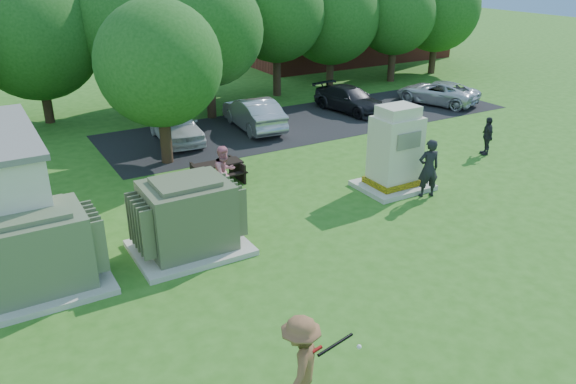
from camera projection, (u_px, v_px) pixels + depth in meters
ground at (375, 302)px, 13.02m from camera, size 120.00×120.00×0.00m
brick_building at (341, 3)px, 41.21m from camera, size 15.00×8.00×8.00m
parking_strip at (314, 121)px, 26.98m from camera, size 20.00×6.00×0.01m
transformer_left at (39, 253)px, 13.19m from camera, size 3.00×2.40×2.07m
transformer_right at (188, 218)px, 14.91m from camera, size 3.00×2.40×2.07m
generator_cabinet at (395, 153)px, 18.84m from camera, size 2.36×1.93×2.88m
picnic_table at (218, 170)px, 19.57m from camera, size 1.72×1.29×0.74m
batter at (301, 365)px, 9.65m from camera, size 1.38×1.35×1.90m
person_by_generator at (429, 168)px, 18.28m from camera, size 0.83×0.66×1.97m
person_at_picnic at (225, 173)px, 18.16m from camera, size 1.05×0.94×1.80m
person_walking_right at (487, 136)px, 22.22m from camera, size 0.77×0.97×1.53m
car_white at (176, 125)px, 23.89m from camera, size 1.94×4.21×1.40m
car_silver_a at (253, 113)px, 25.49m from camera, size 1.87×4.47×1.44m
car_dark at (350, 99)px, 28.31m from camera, size 2.32×4.46×1.23m
car_silver_b at (437, 92)px, 29.78m from camera, size 3.35×4.75×1.20m
batting_equipment at (336, 346)px, 9.73m from camera, size 1.07×0.23×0.38m
tree_row at (167, 27)px, 26.87m from camera, size 41.30×13.30×7.30m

